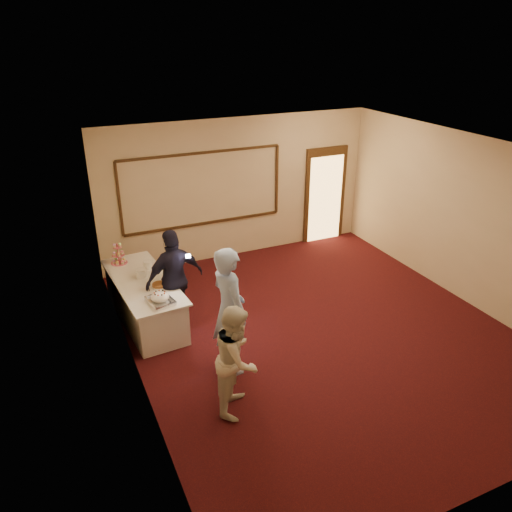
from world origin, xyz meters
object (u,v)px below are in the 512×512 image
at_px(plate_stack_b, 148,265).
at_px(man, 230,310).
at_px(plate_stack_a, 141,273).
at_px(tart, 159,285).
at_px(pavlova_tray, 160,298).
at_px(guest, 175,279).
at_px(buffet_table, 145,300).
at_px(cupcake_stand, 118,255).
at_px(woman, 237,359).

xyz_separation_m(plate_stack_b, man, (0.65, -2.24, 0.13)).
xyz_separation_m(plate_stack_a, tart, (0.19, -0.45, -0.05)).
height_order(pavlova_tray, plate_stack_a, pavlova_tray).
distance_m(pavlova_tray, tart, 0.54).
relative_size(man, guest, 1.13).
distance_m(buffet_table, tart, 0.56).
xyz_separation_m(plate_stack_a, guest, (0.45, -0.48, 0.02)).
height_order(pavlova_tray, man, man).
bearing_deg(cupcake_stand, tart, -69.86).
bearing_deg(pavlova_tray, man, -51.69).
bearing_deg(plate_stack_a, cupcake_stand, 108.74).
xyz_separation_m(buffet_table, cupcake_stand, (-0.23, 0.85, 0.53)).
distance_m(plate_stack_a, guest, 0.66).
height_order(cupcake_stand, woman, woman).
bearing_deg(buffet_table, plate_stack_a, 83.41).
xyz_separation_m(pavlova_tray, guest, (0.38, 0.50, 0.02)).
height_order(plate_stack_b, woman, woman).
height_order(buffet_table, woman, woman).
relative_size(pavlova_tray, cupcake_stand, 1.19).
xyz_separation_m(plate_stack_b, tart, (-0.01, -0.74, -0.05)).
distance_m(cupcake_stand, tart, 1.25).
bearing_deg(tart, plate_stack_a, 112.31).
xyz_separation_m(woman, guest, (-0.16, 2.29, 0.10)).
relative_size(cupcake_stand, woman, 0.28).
relative_size(buffet_table, pavlova_tray, 4.63).
height_order(cupcake_stand, plate_stack_b, cupcake_stand).
xyz_separation_m(man, woman, (-0.23, -0.82, -0.21)).
bearing_deg(tart, buffet_table, 121.66).
bearing_deg(woman, plate_stack_b, 42.30).
distance_m(plate_stack_a, man, 2.13).
relative_size(buffet_table, tart, 9.04).
height_order(plate_stack_b, guest, guest).
xyz_separation_m(cupcake_stand, woman, (0.86, -3.49, -0.16)).
bearing_deg(pavlova_tray, cupcake_stand, 100.53).
bearing_deg(man, cupcake_stand, 13.45).
relative_size(tart, woman, 0.17).
distance_m(tart, guest, 0.27).
xyz_separation_m(buffet_table, plate_stack_a, (0.01, 0.13, 0.46)).
distance_m(man, guest, 1.52).
bearing_deg(buffet_table, plate_stack_b, 63.77).
bearing_deg(pavlova_tray, guest, 53.04).
xyz_separation_m(pavlova_tray, woman, (0.54, -1.79, -0.08)).
bearing_deg(pavlova_tray, plate_stack_a, 94.20).
bearing_deg(pavlova_tray, plate_stack_b, 84.66).
distance_m(buffet_table, woman, 2.75).
distance_m(buffet_table, cupcake_stand, 1.03).
distance_m(buffet_table, plate_stack_b, 0.65).
bearing_deg(pavlova_tray, woman, -73.27).
bearing_deg(tart, man, -66.47).
bearing_deg(tart, guest, -6.52).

